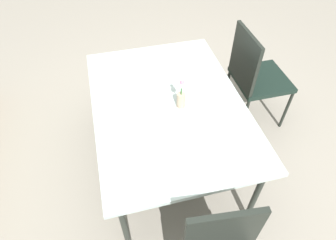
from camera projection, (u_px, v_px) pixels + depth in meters
The scene contains 4 objects.
ground_plane at pixel (171, 151), 2.72m from camera, with size 12.00×12.00×0.00m, color gray.
dining_table at pixel (168, 107), 2.16m from camera, with size 1.53×1.09×0.72m.
chair_near_right at pixel (254, 74), 2.63m from camera, with size 0.48×0.48×0.98m.
flower_vase at pixel (181, 97), 2.04m from camera, with size 0.06×0.06×0.26m.
Camera 1 is at (-1.58, 0.43, 2.19)m, focal length 30.91 mm.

